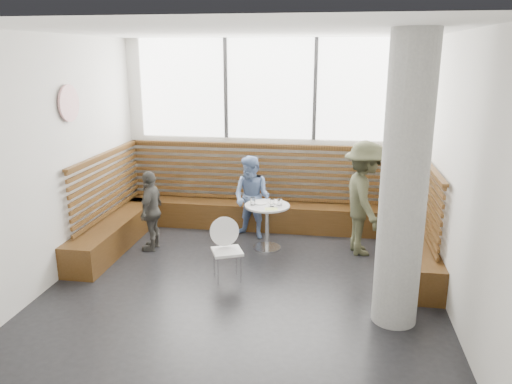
% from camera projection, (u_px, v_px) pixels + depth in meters
% --- Properties ---
extents(room, '(5.00, 5.00, 3.20)m').
position_uv_depth(room, '(243.00, 166.00, 6.15)').
color(room, silver).
rests_on(room, ground).
extents(booth, '(5.00, 2.50, 1.44)m').
position_uv_depth(booth, '(263.00, 214.00, 8.16)').
color(booth, '#3F270F').
rests_on(booth, ground).
extents(concrete_column, '(0.50, 0.50, 3.20)m').
position_uv_depth(concrete_column, '(404.00, 185.00, 5.30)').
color(concrete_column, gray).
rests_on(concrete_column, ground).
extents(wall_art, '(0.03, 0.50, 0.50)m').
position_uv_depth(wall_art, '(69.00, 103.00, 6.71)').
color(wall_art, white).
rests_on(wall_art, room).
extents(cafe_table, '(0.69, 0.69, 0.71)m').
position_uv_depth(cafe_table, '(267.00, 217.00, 7.68)').
color(cafe_table, silver).
rests_on(cafe_table, ground).
extents(cafe_chair, '(0.40, 0.39, 0.83)m').
position_uv_depth(cafe_chair, '(228.00, 244.00, 6.66)').
color(cafe_chair, white).
rests_on(cafe_chair, ground).
extents(adult_man, '(0.86, 1.22, 1.73)m').
position_uv_depth(adult_man, '(364.00, 198.00, 7.43)').
color(adult_man, '#3E402A').
rests_on(adult_man, ground).
extents(child_back, '(0.80, 0.72, 1.36)m').
position_uv_depth(child_back, '(252.00, 197.00, 8.13)').
color(child_back, '#657FAF').
rests_on(child_back, ground).
extents(child_left, '(0.31, 0.73, 1.25)m').
position_uv_depth(child_left, '(151.00, 210.00, 7.65)').
color(child_left, '#494842').
rests_on(child_left, ground).
extents(plate_near, '(0.20, 0.20, 0.01)m').
position_uv_depth(plate_near, '(261.00, 203.00, 7.70)').
color(plate_near, white).
rests_on(plate_near, cafe_table).
extents(plate_far, '(0.21, 0.21, 0.01)m').
position_uv_depth(plate_far, '(275.00, 202.00, 7.75)').
color(plate_far, white).
rests_on(plate_far, cafe_table).
extents(glass_left, '(0.08, 0.08, 0.12)m').
position_uv_depth(glass_left, '(253.00, 201.00, 7.62)').
color(glass_left, white).
rests_on(glass_left, cafe_table).
extents(glass_mid, '(0.07, 0.07, 0.11)m').
position_uv_depth(glass_mid, '(272.00, 203.00, 7.54)').
color(glass_mid, white).
rests_on(glass_mid, cafe_table).
extents(glass_right, '(0.07, 0.07, 0.11)m').
position_uv_depth(glass_right, '(280.00, 202.00, 7.58)').
color(glass_right, white).
rests_on(glass_right, cafe_table).
extents(menu_card, '(0.21, 0.17, 0.00)m').
position_uv_depth(menu_card, '(271.00, 209.00, 7.42)').
color(menu_card, '#A5C64C').
rests_on(menu_card, cafe_table).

